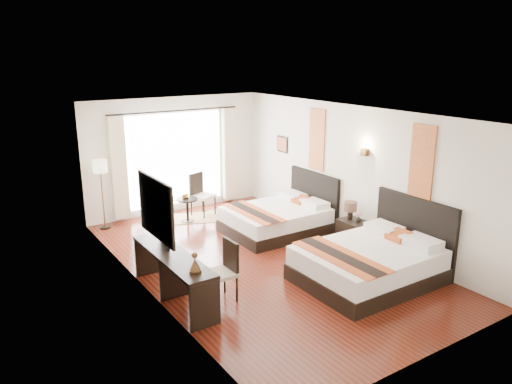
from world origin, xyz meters
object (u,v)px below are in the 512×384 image
television (159,230)px  floor_lamp (100,171)px  vase (359,221)px  desk_chair (221,283)px  bed_near (372,262)px  window_chair (202,203)px  fruit_bowl (186,197)px  bed_far (279,218)px  nightstand (353,233)px  table_lamp (350,208)px  console_desk (173,276)px  side_table (188,210)px

television → floor_lamp: size_ratio=0.52×
vase → desk_chair: bearing=-172.7°
bed_near → window_chair: (-0.79, 4.79, -0.03)m
vase → window_chair: bearing=115.2°
bed_near → fruit_bowl: (-1.35, 4.54, 0.25)m
bed_far → window_chair: bearing=114.4°
vase → fruit_bowl: size_ratio=0.60×
nightstand → floor_lamp: floor_lamp is taller
desk_chair → vase: bearing=-173.1°
table_lamp → console_desk: (-3.98, -0.18, -0.40)m
side_table → fruit_bowl: bearing=147.7°
bed_near → fruit_bowl: size_ratio=11.77×
bed_near → bed_far: (0.09, 2.84, -0.03)m
bed_far → nightstand: bearing=-63.3°
table_lamp → fruit_bowl: bearing=125.4°
nightstand → desk_chair: desk_chair is taller
nightstand → side_table: size_ratio=0.99×
console_desk → television: bearing=87.9°
vase → television: bearing=171.6°
window_chair → vase: bearing=4.3°
nightstand → television: bearing=173.1°
bed_far → fruit_bowl: bed_far is taller
side_table → bed_near: bearing=-73.7°
bed_near → nightstand: size_ratio=4.18×
bed_far → window_chair: 2.14m
table_lamp → side_table: (-2.17, 3.07, -0.49)m
television → desk_chair: television is taller
console_desk → window_chair: bearing=56.4°
console_desk → window_chair: 4.23m
table_lamp → television: television is taller
floor_lamp → fruit_bowl: (1.71, -0.62, -0.73)m
nightstand → side_table: side_table is taller
vase → side_table: size_ratio=0.21×
bed_far → table_lamp: (0.76, -1.39, 0.46)m
desk_chair → bed_near: bearing=162.2°
television → vase: bearing=-83.6°
vase → fruit_bowl: 3.99m
console_desk → fruit_bowl: bearing=61.4°
table_lamp → floor_lamp: (-3.91, 3.71, 0.54)m
bed_near → nightstand: (0.84, 1.34, -0.07)m
table_lamp → television: (-3.96, 0.37, 0.21)m
table_lamp → bed_far: bearing=118.7°
desk_chair → window_chair: window_chair is taller
window_chair → bed_near: bearing=-11.4°
bed_far → television: 3.43m
console_desk → side_table: bearing=60.9°
bed_far → vase: (0.79, -1.61, 0.25)m
bed_near → table_lamp: 1.74m
bed_near → console_desk: 3.38m
fruit_bowl → window_chair: size_ratio=0.19×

